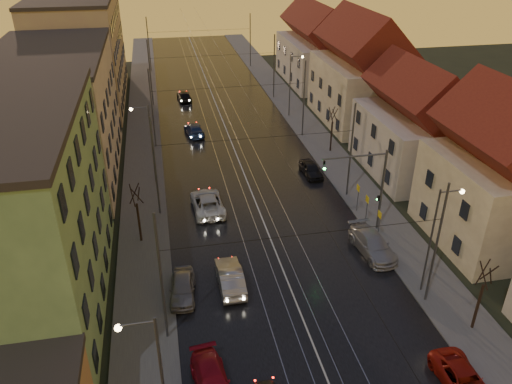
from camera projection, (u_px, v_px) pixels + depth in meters
road at (230, 138)px, 58.91m from camera, size 16.00×120.00×0.04m
sidewalk_left at (143, 144)px, 57.15m from camera, size 4.00×120.00×0.15m
sidewalk_right at (311, 132)px, 60.61m from camera, size 4.00×120.00×0.15m
tram_rail_0 at (211, 139)px, 58.51m from camera, size 0.06×120.00×0.03m
tram_rail_1 at (223, 138)px, 58.76m from camera, size 0.06×120.00×0.03m
tram_rail_2 at (236, 137)px, 59.02m from camera, size 0.06×120.00×0.03m
tram_rail_3 at (248, 137)px, 59.27m from camera, size 0.06×120.00×0.03m
apartment_left_1 at (8, 221)px, 30.39m from camera, size 10.00×18.00×13.00m
apartment_left_2 at (57, 118)px, 47.85m from camera, size 10.00×20.00×12.00m
apartment_left_3 at (82, 51)px, 68.05m from camera, size 10.00×24.00×14.00m
house_right_1 at (500, 179)px, 37.73m from camera, size 8.67×10.20×10.80m
house_right_2 at (417, 127)px, 49.31m from camera, size 9.18×12.24×9.20m
house_right_3 at (361, 75)px, 61.67m from camera, size 9.18×14.28×11.50m
house_right_4 at (316, 49)px, 77.54m from camera, size 9.18×16.32×10.00m
catenary_pole_l_1 at (161, 280)px, 28.58m from camera, size 0.16×0.16×9.00m
catenary_pole_r_1 at (436, 246)px, 31.56m from camera, size 0.16×0.16×9.00m
catenary_pole_l_2 at (155, 168)px, 41.50m from camera, size 0.16×0.16×9.00m
catenary_pole_r_2 at (351, 152)px, 44.48m from camera, size 0.16×0.16×9.00m
catenary_pole_l_3 at (152, 110)px, 54.42m from camera, size 0.16×0.16×9.00m
catenary_pole_r_3 at (304, 100)px, 57.40m from camera, size 0.16×0.16×9.00m
catenary_pole_l_4 at (150, 73)px, 67.34m from camera, size 0.16×0.16×9.00m
catenary_pole_r_4 at (274, 67)px, 70.32m from camera, size 0.16×0.16×9.00m
catenary_pole_l_5 at (149, 45)px, 82.84m from camera, size 0.16×0.16×9.00m
catenary_pole_r_5 at (250, 41)px, 85.82m from camera, size 0.16×0.16×9.00m
street_lamp_0 at (154, 371)px, 22.28m from camera, size 1.75×0.32×8.00m
street_lamp_1 at (437, 231)px, 32.32m from camera, size 1.75×0.32×8.00m
street_lamp_2 at (148, 137)px, 46.39m from camera, size 1.75×0.32×8.00m
street_lamp_3 at (292, 80)px, 63.33m from camera, size 1.75×0.32×8.00m
traffic_light_mast at (371, 181)px, 39.15m from camera, size 5.30×0.32×7.20m
bare_tree_0 at (138, 215)px, 38.74m from camera, size 1.09×1.09×5.11m
bare_tree_1 at (480, 298)px, 30.21m from camera, size 1.09×1.09×5.11m
bare_tree_2 at (332, 131)px, 54.36m from camera, size 1.09×1.09×5.11m
driving_car_1 at (230, 277)px, 34.72m from camera, size 1.69×4.76×1.56m
driving_car_2 at (207, 203)px, 43.90m from camera, size 2.84×5.73×1.56m
driving_car_3 at (194, 130)px, 59.55m from camera, size 2.40×4.80×1.34m
driving_car_4 at (184, 96)px, 70.95m from camera, size 2.08×4.40×1.45m
parked_left_2 at (212, 381)px, 27.00m from camera, size 2.34×4.70×1.31m
parked_left_3 at (183, 287)px, 33.85m from camera, size 2.08×4.30×1.42m
parked_right_0 at (463, 381)px, 27.05m from camera, size 2.10×4.54×1.26m
parked_right_1 at (373, 244)px, 38.26m from camera, size 2.58×5.44×1.53m
parked_right_2 at (311, 169)px, 50.05m from camera, size 1.81×4.06×1.35m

